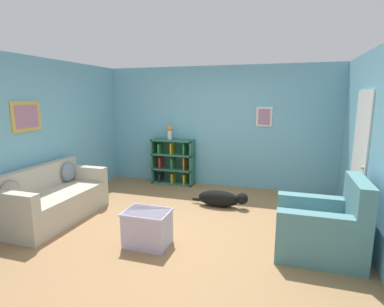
% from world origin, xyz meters
% --- Properties ---
extents(ground_plane, '(14.00, 14.00, 0.00)m').
position_xyz_m(ground_plane, '(0.00, 0.00, 0.00)').
color(ground_plane, '#997047').
extents(wall_back, '(5.60, 0.13, 2.60)m').
position_xyz_m(wall_back, '(0.00, 2.25, 1.30)').
color(wall_back, '#6BADC6').
rests_on(wall_back, ground_plane).
extents(wall_left, '(0.13, 5.00, 2.60)m').
position_xyz_m(wall_left, '(-2.55, -0.00, 1.30)').
color(wall_left, '#6BADC6').
rests_on(wall_left, ground_plane).
extents(wall_right, '(0.16, 5.00, 2.60)m').
position_xyz_m(wall_right, '(2.55, 0.02, 1.29)').
color(wall_right, '#6BADC6').
rests_on(wall_right, ground_plane).
extents(couch, '(0.82, 1.74, 0.86)m').
position_xyz_m(couch, '(-2.09, -0.43, 0.32)').
color(couch, '#B7AD99').
rests_on(couch, ground_plane).
extents(bookshelf, '(0.95, 0.32, 1.02)m').
position_xyz_m(bookshelf, '(-0.95, 2.04, 0.50)').
color(bookshelf, '#2D6B56').
rests_on(bookshelf, ground_plane).
extents(recliner_chair, '(1.01, 0.84, 1.01)m').
position_xyz_m(recliner_chair, '(1.95, -0.34, 0.35)').
color(recliner_chair, slate).
rests_on(recliner_chair, ground_plane).
extents(coffee_table, '(0.60, 0.44, 0.48)m').
position_xyz_m(coffee_table, '(-0.26, -0.78, 0.25)').
color(coffee_table, '#BCB2D1').
rests_on(coffee_table, ground_plane).
extents(dog, '(1.05, 0.27, 0.30)m').
position_xyz_m(dog, '(0.39, 0.91, 0.15)').
color(dog, black).
rests_on(dog, ground_plane).
extents(vase, '(0.13, 0.13, 0.31)m').
position_xyz_m(vase, '(-1.02, 2.02, 1.19)').
color(vase, silver).
rests_on(vase, bookshelf).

